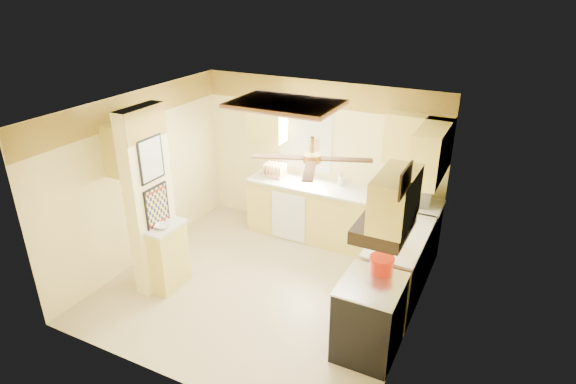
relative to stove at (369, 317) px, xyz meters
The scene contains 34 objects.
floor 1.82m from the stove, 161.77° to the left, with size 4.00×4.00×0.00m, color tan.
ceiling 2.69m from the stove, 161.77° to the left, with size 4.00×4.00×0.00m, color white.
wall_back 3.07m from the stove, 124.28° to the left, with size 4.00×4.00×0.00m, color #FFED9B.
wall_front 2.29m from the stove, 141.04° to the right, with size 4.00×4.00×0.00m, color #FFED9B.
wall_left 3.79m from the stove, behind, with size 3.80×3.80×0.00m, color #FFED9B.
wall_right 1.02m from the stove, 59.02° to the left, with size 3.80×3.80×0.00m, color #FFED9B.
wallpaper_border 3.48m from the stove, 124.50° to the left, with size 4.00×0.02×0.40m, color gold.
partition_column 3.12m from the stove, behind, with size 0.20×0.70×2.50m, color #FFED9B.
partition_ledge 2.80m from the stove, behind, with size 0.25×0.55×0.90m, color #E2CC60.
ledge_top 2.84m from the stove, behind, with size 0.28×0.58×0.04m, color silver.
lower_cabinets_back 2.45m from the stove, 118.55° to the left, with size 3.00×0.60×0.90m, color #E2CC60.
lower_cabinets_right 1.15m from the stove, 88.49° to the left, with size 0.60×1.40×0.90m, color #E2CC60.
countertop_back 2.48m from the stove, 118.66° to the left, with size 3.04×0.64×0.04m, color silver.
countertop_right 1.24m from the stove, 88.99° to the left, with size 0.64×1.44×0.04m, color silver.
dishwasher_panel 2.66m from the stove, 136.25° to the left, with size 0.58×0.02×0.80m, color white.
window 3.29m from the stove, 128.23° to the left, with size 0.92×0.02×1.02m.
upper_cab_back_left 3.67m from the stove, 137.92° to the left, with size 0.60×0.35×0.70m, color #E2CC60.
upper_cab_back_right 2.67m from the stove, 93.01° to the left, with size 0.90×0.35×0.70m, color #E2CC60.
upper_cab_right 2.28m from the stove, 85.07° to the left, with size 0.35×1.00×0.70m, color #E2CC60.
upper_cab_left_wall 3.77m from the stove, behind, with size 0.35×0.75×0.70m, color #E2CC60.
upper_cab_over_stove 1.50m from the stove, ahead, with size 0.35×0.76×0.52m, color #E2CC60.
stove is the anchor object (origin of this frame).
range_hood 1.16m from the stove, ahead, with size 0.50×0.76×0.14m, color black.
poster_menu 3.22m from the stove, behind, with size 0.02×0.42×0.57m.
poster_nashville 3.00m from the stove, behind, with size 0.02×0.42×0.57m.
ceiling_light_panel 2.75m from the stove, 146.22° to the left, with size 1.35×0.95×0.06m.
ceiling_fan 1.95m from the stove, 167.38° to the right, with size 1.15×1.15×0.26m.
vent_grate 1.90m from the stove, 48.45° to the right, with size 0.02×0.40×0.25m, color black.
microwave 2.26m from the stove, 93.25° to the left, with size 0.58×0.40×0.32m, color white.
bowl 2.85m from the stove, behind, with size 0.19×0.19×0.05m, color white.
dutch_oven 0.61m from the stove, 85.22° to the left, with size 0.28×0.28×0.19m.
kettle 1.03m from the stove, 88.15° to the left, with size 0.17×0.17×0.25m.
dish_rack 3.24m from the stove, 137.11° to the left, with size 0.38×0.29×0.20m.
utensil_crock 2.66m from the stove, 118.14° to the left, with size 0.10×0.10×0.20m.
Camera 1 is at (2.79, -4.80, 3.92)m, focal length 30.00 mm.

